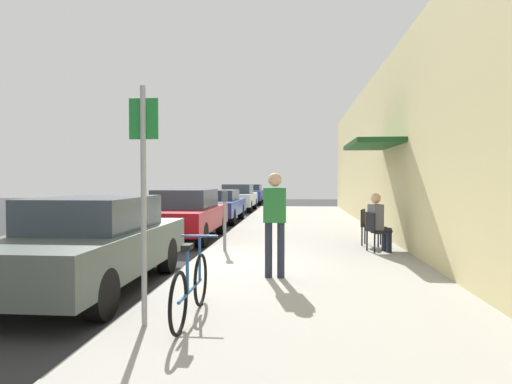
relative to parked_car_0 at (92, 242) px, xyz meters
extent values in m
plane|color=#2D2D30|center=(1.10, 1.54, -0.74)|extent=(60.00, 60.00, 0.00)
cube|color=#9E9B93|center=(3.35, 3.54, -0.68)|extent=(4.50, 32.00, 0.12)
cube|color=beige|center=(5.75, 3.54, 1.77)|extent=(0.30, 32.00, 5.02)
cube|color=#19471E|center=(5.05, 4.83, 1.86)|extent=(1.10, 2.80, 0.12)
cube|color=#47514C|center=(0.00, -0.03, -0.11)|extent=(1.80, 4.40, 0.61)
cube|color=#333D47|center=(0.00, 0.12, 0.45)|extent=(1.48, 2.11, 0.50)
cylinder|color=black|center=(0.79, 1.33, -0.42)|extent=(0.22, 0.64, 0.64)
cylinder|color=black|center=(-0.79, 1.33, -0.42)|extent=(0.22, 0.64, 0.64)
cylinder|color=black|center=(0.79, -1.40, -0.42)|extent=(0.22, 0.64, 0.64)
cube|color=maroon|center=(0.00, 5.72, -0.12)|extent=(1.80, 4.40, 0.59)
cube|color=#333D47|center=(0.00, 5.87, 0.43)|extent=(1.48, 2.11, 0.51)
cylinder|color=black|center=(0.79, 7.08, -0.42)|extent=(0.22, 0.64, 0.64)
cylinder|color=black|center=(-0.79, 7.08, -0.42)|extent=(0.22, 0.64, 0.64)
cylinder|color=black|center=(0.79, 4.35, -0.42)|extent=(0.22, 0.64, 0.64)
cylinder|color=black|center=(-0.79, 4.35, -0.42)|extent=(0.22, 0.64, 0.64)
cube|color=navy|center=(0.00, 10.94, -0.14)|extent=(1.80, 4.40, 0.56)
cube|color=#333D47|center=(0.00, 11.09, 0.34)|extent=(1.48, 2.11, 0.40)
cylinder|color=black|center=(0.79, 12.30, -0.42)|extent=(0.22, 0.64, 0.64)
cylinder|color=black|center=(-0.79, 12.30, -0.42)|extent=(0.22, 0.64, 0.64)
cylinder|color=black|center=(0.79, 9.57, -0.42)|extent=(0.22, 0.64, 0.64)
cylinder|color=black|center=(-0.79, 9.57, -0.42)|extent=(0.22, 0.64, 0.64)
cube|color=silver|center=(0.00, 17.22, -0.11)|extent=(1.80, 4.40, 0.63)
cube|color=#333D47|center=(0.00, 17.37, 0.46)|extent=(1.48, 2.11, 0.50)
cylinder|color=black|center=(0.79, 18.58, -0.42)|extent=(0.22, 0.64, 0.64)
cylinder|color=black|center=(-0.79, 18.58, -0.42)|extent=(0.22, 0.64, 0.64)
cylinder|color=black|center=(0.79, 15.85, -0.42)|extent=(0.22, 0.64, 0.64)
cylinder|color=black|center=(-0.79, 15.85, -0.42)|extent=(0.22, 0.64, 0.64)
cube|color=navy|center=(0.00, 23.60, -0.10)|extent=(1.80, 4.40, 0.65)
cube|color=#333D47|center=(0.00, 23.75, 0.43)|extent=(1.48, 2.11, 0.41)
cylinder|color=black|center=(0.79, 24.97, -0.42)|extent=(0.22, 0.64, 0.64)
cylinder|color=black|center=(-0.79, 24.97, -0.42)|extent=(0.22, 0.64, 0.64)
cylinder|color=black|center=(0.79, 22.24, -0.42)|extent=(0.22, 0.64, 0.64)
cylinder|color=black|center=(-0.79, 22.24, -0.42)|extent=(0.22, 0.64, 0.64)
cylinder|color=slate|center=(1.55, 3.25, -0.07)|extent=(0.07, 0.07, 1.10)
cube|color=#383D42|center=(1.55, 3.25, 0.59)|extent=(0.12, 0.10, 0.22)
cylinder|color=gray|center=(1.50, -1.88, 0.68)|extent=(0.06, 0.06, 2.60)
cube|color=#19722D|center=(1.50, -1.86, 1.63)|extent=(0.32, 0.02, 0.44)
torus|color=black|center=(1.95, -1.08, -0.29)|extent=(0.04, 0.66, 0.66)
torus|color=black|center=(1.95, -2.13, -0.29)|extent=(0.04, 0.66, 0.66)
cylinder|color=#1E4C8C|center=(1.95, -1.61, -0.29)|extent=(0.04, 1.05, 0.04)
cylinder|color=#1E4C8C|center=(1.95, -1.76, -0.04)|extent=(0.04, 0.04, 0.50)
cube|color=black|center=(1.95, -1.76, 0.23)|extent=(0.10, 0.20, 0.06)
cylinder|color=#1E4C8C|center=(1.95, -1.13, -0.01)|extent=(0.03, 0.03, 0.56)
cylinder|color=#1E4C8C|center=(1.95, -1.13, 0.27)|extent=(0.46, 0.03, 0.03)
cylinder|color=black|center=(5.10, 3.57, -0.40)|extent=(0.04, 0.04, 0.45)
cylinder|color=black|center=(5.21, 3.20, -0.40)|extent=(0.04, 0.04, 0.45)
cylinder|color=black|center=(4.74, 3.46, -0.40)|extent=(0.04, 0.04, 0.45)
cylinder|color=black|center=(4.84, 3.10, -0.40)|extent=(0.04, 0.04, 0.45)
cube|color=black|center=(4.97, 3.33, -0.16)|extent=(0.54, 0.54, 0.03)
cube|color=black|center=(4.77, 3.28, 0.05)|extent=(0.15, 0.43, 0.40)
cylinder|color=#232838|center=(5.12, 3.48, -0.39)|extent=(0.11, 0.11, 0.47)
cylinder|color=#232838|center=(4.99, 3.44, -0.15)|extent=(0.38, 0.23, 0.14)
cylinder|color=#232838|center=(5.17, 3.28, -0.39)|extent=(0.11, 0.11, 0.47)
cylinder|color=#232838|center=(5.05, 3.25, -0.15)|extent=(0.38, 0.23, 0.14)
cube|color=#595960|center=(4.89, 3.31, 0.15)|extent=(0.31, 0.41, 0.56)
sphere|color=tan|center=(4.89, 3.31, 0.56)|extent=(0.22, 0.22, 0.22)
cylinder|color=black|center=(5.21, 4.39, -0.40)|extent=(0.04, 0.04, 0.45)
cylinder|color=black|center=(5.09, 4.03, -0.40)|extent=(0.04, 0.04, 0.45)
cylinder|color=black|center=(4.85, 4.52, -0.40)|extent=(0.04, 0.04, 0.45)
cylinder|color=black|center=(4.73, 4.16, -0.40)|extent=(0.04, 0.04, 0.45)
cube|color=black|center=(4.97, 4.28, -0.16)|extent=(0.56, 0.56, 0.03)
cube|color=black|center=(4.78, 4.34, 0.05)|extent=(0.17, 0.43, 0.40)
cylinder|color=#232838|center=(2.70, 0.58, -0.17)|extent=(0.12, 0.12, 0.90)
cylinder|color=#232838|center=(2.90, 0.58, -0.17)|extent=(0.12, 0.12, 0.90)
cube|color=#267233|center=(2.80, 0.58, 0.56)|extent=(0.36, 0.22, 0.56)
sphere|color=tan|center=(2.80, 0.58, 0.97)|extent=(0.22, 0.22, 0.22)
camera|label=1|loc=(3.14, -6.48, 0.97)|focal=30.75mm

